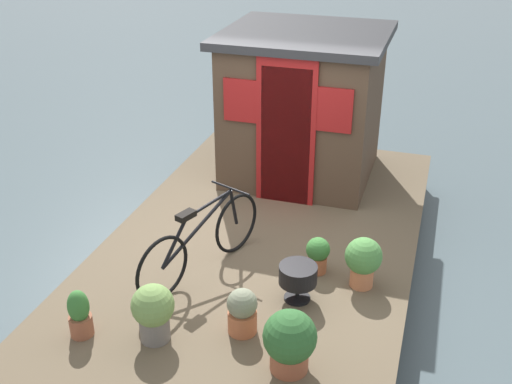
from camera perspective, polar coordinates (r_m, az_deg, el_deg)
The scene contains 11 objects.
ground_plane at distance 7.17m, azimuth 0.48°, elevation -7.74°, with size 60.00×60.00×0.00m, color #4C5B60.
houseboat_deck at distance 7.04m, azimuth 0.49°, elevation -6.11°, with size 5.90×3.33×0.48m.
houseboat_cabin at distance 8.10m, azimuth 4.37°, elevation 8.00°, with size 1.91×2.03×1.92m.
bicycle at distance 6.21m, azimuth -5.04°, elevation -4.54°, with size 1.64×0.73×0.79m.
potted_plant_mint at distance 5.70m, azimuth -15.93°, elevation -10.78°, with size 0.21×0.21×0.46m.
potted_plant_succulent at distance 6.12m, azimuth 9.84°, elevation -6.17°, with size 0.36×0.36×0.52m.
potted_plant_thyme at distance 5.46m, azimuth -9.44°, elevation -10.72°, with size 0.38×0.38×0.54m.
potted_plant_basil at distance 6.31m, azimuth 5.70°, elevation -5.69°, with size 0.24×0.24×0.39m.
potted_plant_geranium at distance 5.52m, azimuth -1.27°, elevation -10.90°, with size 0.27×0.27×0.44m.
potted_plant_lavender at distance 5.12m, azimuth 3.12°, elevation -13.49°, with size 0.44×0.44×0.55m.
charcoal_grill at distance 5.88m, azimuth 3.88°, elevation -7.70°, with size 0.36×0.36×0.37m.
Camera 1 is at (-5.62, -1.71, 4.11)m, focal length 43.45 mm.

